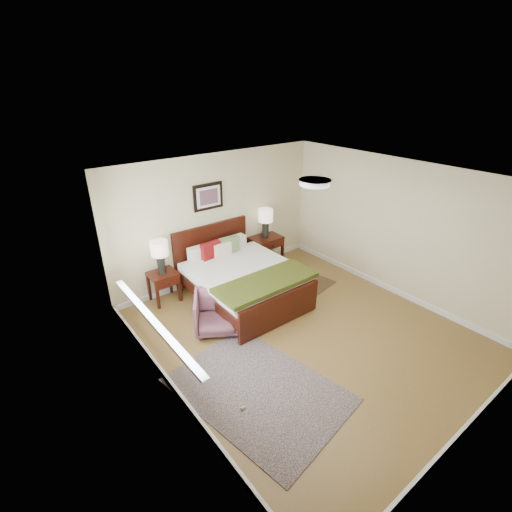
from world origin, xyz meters
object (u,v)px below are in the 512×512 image
at_px(nightstand_left, 164,279).
at_px(armchair, 217,312).
at_px(rug_persian, 258,389).
at_px(lamp_left, 160,252).
at_px(bed, 241,273).
at_px(lamp_right, 266,218).
at_px(nightstand_right, 266,248).

distance_m(nightstand_left, armchair, 1.34).
bearing_deg(rug_persian, lamp_left, 80.31).
bearing_deg(rug_persian, armchair, 68.85).
relative_size(bed, rug_persian, 0.96).
xyz_separation_m(lamp_left, armchair, (0.29, -1.33, -0.67)).
distance_m(bed, armchair, 1.01).
xyz_separation_m(lamp_right, rug_persian, (-2.37, -2.77, -1.07)).
relative_size(bed, lamp_right, 3.51).
bearing_deg(nightstand_right, lamp_left, 179.69).
bearing_deg(lamp_left, nightstand_left, -90.00).
height_order(nightstand_right, armchair, nightstand_right).
xyz_separation_m(nightstand_left, nightstand_right, (2.37, 0.01, -0.06)).
height_order(bed, nightstand_left, bed).
distance_m(lamp_left, armchair, 1.51).
bearing_deg(lamp_left, lamp_right, 0.00).
relative_size(nightstand_left, lamp_right, 0.94).
bearing_deg(rug_persian, nightstand_left, 80.31).
bearing_deg(nightstand_right, nightstand_left, -179.81).
bearing_deg(lamp_right, nightstand_left, -179.51).
bearing_deg(armchair, lamp_right, 64.09).
bearing_deg(nightstand_left, armchair, -77.27).
distance_m(bed, rug_persian, 2.32).
relative_size(bed, lamp_left, 3.51).
height_order(nightstand_left, nightstand_right, nightstand_right).
xyz_separation_m(bed, lamp_left, (-1.15, 0.83, 0.46)).
relative_size(nightstand_left, nightstand_right, 0.86).
relative_size(nightstand_right, lamp_right, 1.09).
height_order(lamp_right, rug_persian, lamp_right).
bearing_deg(nightstand_left, bed, -35.02).
distance_m(bed, lamp_right, 1.58).
distance_m(nightstand_right, armchair, 2.46).
bearing_deg(bed, armchair, -149.63).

